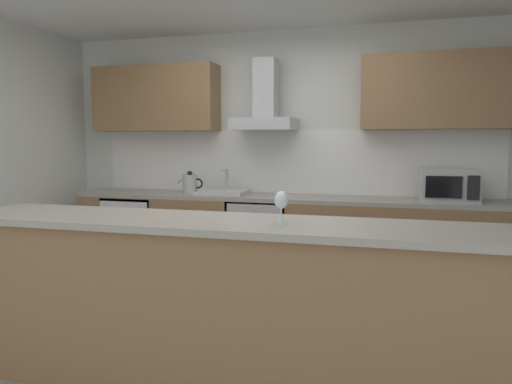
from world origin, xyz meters
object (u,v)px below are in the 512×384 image
object	(u,v)px
kettle	(190,184)
oven	(261,238)
wine_glass	(281,201)
microwave	(449,185)
sink	(223,192)
range_hood	(265,108)
refrigerator	(138,235)

from	to	relation	value
kettle	oven	bearing A→B (deg)	2.52
oven	wine_glass	world-z (taller)	wine_glass
microwave	sink	bearing A→B (deg)	178.98
oven	sink	distance (m)	0.63
sink	wine_glass	size ratio (longest dim) A/B	2.81
microwave	range_hood	xyz separation A→B (m)	(-1.76, 0.16, 0.74)
microwave	oven	bearing A→B (deg)	179.09
refrigerator	wine_glass	xyz separation A→B (m)	(2.13, -2.22, 0.70)
microwave	sink	size ratio (longest dim) A/B	1.00
sink	kettle	size ratio (longest dim) A/B	1.73
oven	kettle	xyz separation A→B (m)	(-0.77, -0.03, 0.55)
wine_glass	refrigerator	bearing A→B (deg)	133.89
kettle	sink	bearing A→B (deg)	7.30
oven	refrigerator	xyz separation A→B (m)	(-1.41, -0.00, -0.03)
refrigerator	kettle	xyz separation A→B (m)	(0.64, -0.03, 0.58)
oven	refrigerator	bearing A→B (deg)	-179.89
refrigerator	wine_glass	bearing A→B (deg)	-46.11
refrigerator	sink	xyz separation A→B (m)	(0.99, 0.01, 0.50)
oven	microwave	bearing A→B (deg)	-0.91
refrigerator	wine_glass	world-z (taller)	wine_glass
wine_glass	microwave	bearing A→B (deg)	64.55
sink	wine_glass	world-z (taller)	wine_glass
microwave	kettle	xyz separation A→B (m)	(-2.53, -0.01, -0.04)
oven	sink	xyz separation A→B (m)	(-0.42, 0.01, 0.47)
oven	kettle	bearing A→B (deg)	-177.48
sink	range_hood	world-z (taller)	range_hood
refrigerator	sink	size ratio (longest dim) A/B	1.70
oven	sink	world-z (taller)	sink
range_hood	refrigerator	bearing A→B (deg)	-174.65
refrigerator	microwave	distance (m)	3.24
wine_glass	oven	bearing A→B (deg)	108.00
oven	sink	size ratio (longest dim) A/B	1.60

